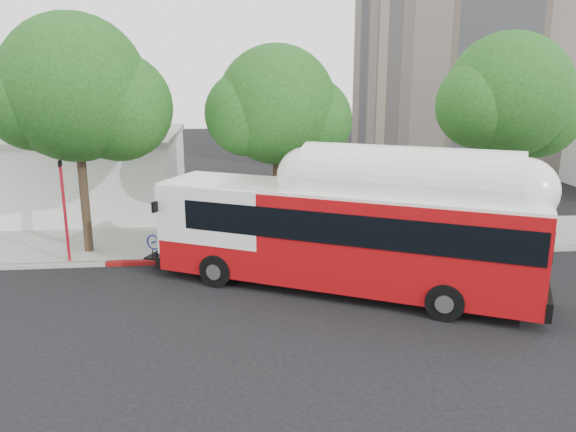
# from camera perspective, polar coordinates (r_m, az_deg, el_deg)

# --- Properties ---
(ground) EXTENTS (120.00, 120.00, 0.00)m
(ground) POSITION_cam_1_polar(r_m,az_deg,el_deg) (19.51, 3.35, -8.03)
(ground) COLOR black
(ground) RESTS_ON ground
(sidewalk) EXTENTS (60.00, 5.00, 0.15)m
(sidewalk) POSITION_cam_1_polar(r_m,az_deg,el_deg) (25.55, 1.04, -2.35)
(sidewalk) COLOR gray
(sidewalk) RESTS_ON ground
(curb_strip) EXTENTS (60.00, 0.30, 0.15)m
(curb_strip) POSITION_cam_1_polar(r_m,az_deg,el_deg) (23.10, 1.82, -4.20)
(curb_strip) COLOR gray
(curb_strip) RESTS_ON ground
(red_curb_segment) EXTENTS (10.00, 0.32, 0.16)m
(red_curb_segment) POSITION_cam_1_polar(r_m,az_deg,el_deg) (22.90, -5.66, -4.41)
(red_curb_segment) COLOR maroon
(red_curb_segment) RESTS_ON ground
(street_tree_left) EXTENTS (6.67, 5.80, 9.74)m
(street_tree_left) POSITION_cam_1_polar(r_m,az_deg,el_deg) (24.02, -19.68, 11.60)
(street_tree_left) COLOR #2D2116
(street_tree_left) RESTS_ON ground
(street_tree_mid) EXTENTS (5.75, 5.00, 8.62)m
(street_tree_mid) POSITION_cam_1_polar(r_m,az_deg,el_deg) (24.02, -0.20, 10.74)
(street_tree_mid) COLOR #2D2116
(street_tree_mid) RESTS_ON ground
(street_tree_right) EXTENTS (6.21, 5.40, 9.18)m
(street_tree_right) POSITION_cam_1_polar(r_m,az_deg,el_deg) (26.73, 22.20, 10.83)
(street_tree_right) COLOR #2D2116
(street_tree_right) RESTS_ON ground
(low_commercial_bldg) EXTENTS (16.20, 10.20, 4.25)m
(low_commercial_bldg) POSITION_cam_1_polar(r_m,az_deg,el_deg) (34.06, -24.76, 4.14)
(low_commercial_bldg) COLOR silver
(low_commercial_bldg) RESTS_ON ground
(transit_bus) EXTENTS (13.59, 8.46, 4.14)m
(transit_bus) POSITION_cam_1_polar(r_m,az_deg,el_deg) (19.41, 5.75, -2.13)
(transit_bus) COLOR #9E0B0E
(transit_bus) RESTS_ON ground
(signal_pole) EXTENTS (0.12, 0.40, 4.19)m
(signal_pole) POSITION_cam_1_polar(r_m,az_deg,el_deg) (23.52, -21.73, 0.37)
(signal_pole) COLOR #B11220
(signal_pole) RESTS_ON ground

